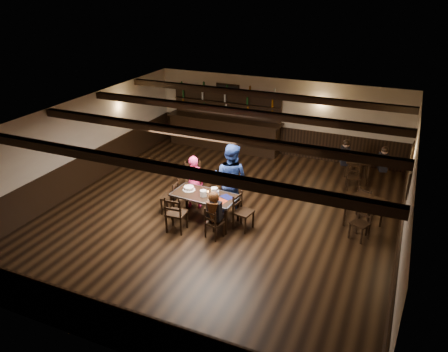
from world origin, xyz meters
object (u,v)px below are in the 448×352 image
at_px(man_blue, 231,178).
at_px(bar_counter, 224,129).
at_px(chair_near_left, 175,212).
at_px(cake, 189,188).
at_px(dining_table, 205,197).
at_px(chair_near_right, 213,221).
at_px(woman_pink, 194,182).

distance_m(man_blue, bar_counter, 4.85).
height_order(chair_near_left, cake, chair_near_left).
distance_m(dining_table, bar_counter, 5.40).
height_order(chair_near_left, chair_near_right, chair_near_left).
bearing_deg(bar_counter, chair_near_right, -69.21).
distance_m(chair_near_left, man_blue, 1.82).
distance_m(dining_table, woman_pink, 0.82).
bearing_deg(dining_table, woman_pink, 137.36).
relative_size(dining_table, cake, 5.31).
bearing_deg(woman_pink, chair_near_left, 81.91).
relative_size(dining_table, woman_pink, 1.15).
distance_m(man_blue, cake, 1.14).
distance_m(woman_pink, man_blue, 1.04).
bearing_deg(chair_near_left, bar_counter, 101.82).
bearing_deg(bar_counter, cake, -76.89).
bearing_deg(dining_table, chair_near_left, -117.64).
relative_size(chair_near_left, man_blue, 0.51).
bearing_deg(man_blue, dining_table, 64.67).
height_order(chair_near_right, cake, cake).
height_order(dining_table, bar_counter, bar_counter).
distance_m(chair_near_left, woman_pink, 1.40).
distance_m(chair_near_right, bar_counter, 6.25).
bearing_deg(dining_table, bar_counter, 108.07).
bearing_deg(chair_near_right, cake, 142.94).
xyz_separation_m(man_blue, bar_counter, (-2.08, 4.38, -0.24)).
distance_m(chair_near_left, chair_near_right, 0.98).
height_order(man_blue, bar_counter, bar_counter).
xyz_separation_m(chair_near_right, cake, (-1.04, 0.79, 0.32)).
xyz_separation_m(chair_near_right, bar_counter, (-2.22, 5.84, 0.25)).
xyz_separation_m(dining_table, bar_counter, (-1.67, 5.13, 0.05)).
height_order(chair_near_left, bar_counter, bar_counter).
relative_size(chair_near_right, man_blue, 0.42).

